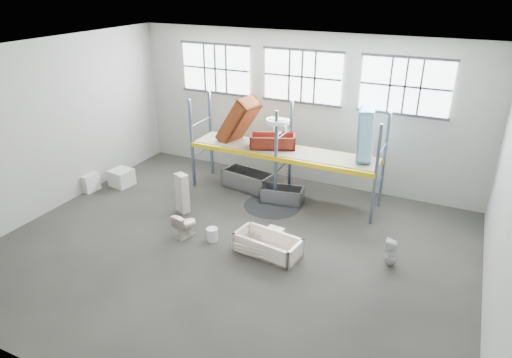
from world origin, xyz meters
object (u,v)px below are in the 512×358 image
Objects in this scene: toilet_beige at (185,225)px; bucket at (212,234)px; blue_tub_upright at (366,135)px; toilet_white at (392,253)px; carton_near at (87,182)px; rust_tub_flat at (273,141)px; bathtub_beige at (268,245)px; cistern_tall at (182,193)px; steel_tub_right at (282,195)px; steel_tub_left at (248,180)px.

bucket is (0.77, 0.12, -0.17)m from toilet_beige.
toilet_white is at bearing -60.65° from blue_tub_upright.
rust_tub_flat is at bearing 23.00° from carton_near.
blue_tub_upright reaches higher than bathtub_beige.
blue_tub_upright is at bearing -151.63° from toilet_white.
cistern_tall is 3.24m from rust_tub_flat.
toilet_beige is 0.53× the size of steel_tub_right.
cistern_tall is 0.92× the size of steel_tub_right.
rust_tub_flat is at bearing 74.06° from cistern_tall.
cistern_tall is at bearing -129.68° from rust_tub_flat.
rust_tub_flat is (1.06, 3.48, 1.47)m from toilet_beige.
steel_tub_left reaches higher than carton_near.
bucket is at bearing -159.62° from toilet_beige.
blue_tub_upright reaches higher than steel_tub_right.
toilet_beige is 0.80m from bucket.
steel_tub_right is at bearing -38.66° from rust_tub_flat.
bathtub_beige is 4.30m from blue_tub_upright.
toilet_white reaches higher than bathtub_beige.
cistern_tall reaches higher than carton_near.
toilet_beige is 1.00× the size of toilet_white.
bathtub_beige is 2.41× the size of toilet_beige.
rust_tub_flat reaches higher than toilet_beige.
steel_tub_left is at bearing 163.30° from steel_tub_right.
toilet_white is 5.69m from steel_tub_left.
steel_tub_left is 3.40m from bucket.
toilet_beige is at bearing -79.98° from toilet_white.
toilet_white is at bearing -29.67° from rust_tub_flat.
cistern_tall is at bearing -142.57° from steel_tub_right.
bathtub_beige is 7.06m from carton_near.
bathtub_beige is 2.39m from toilet_beige.
cistern_tall reaches higher than steel_tub_left.
bathtub_beige is 3.88m from rust_tub_flat.
rust_tub_flat reaches higher than carton_near.
toilet_beige is 0.50× the size of rust_tub_flat.
cistern_tall is 1.74× the size of toilet_white.
steel_tub_left is (0.20, 3.47, -0.04)m from toilet_beige.
toilet_beige is at bearing -93.22° from steel_tub_left.
carton_near is (-9.96, 0.03, -0.06)m from toilet_white.
toilet_beige reaches higher than steel_tub_right.
cistern_tall is (-0.86, 1.16, 0.26)m from toilet_beige.
bathtub_beige is at bearing -56.25° from steel_tub_left.
bathtub_beige is at bearing 7.11° from cistern_tall.
bathtub_beige reaches higher than steel_tub_right.
carton_near reaches higher than bucket.
steel_tub_left is at bearing 99.81° from bucket.
cistern_tall is 1.99m from bucket.
rust_tub_flat is (-4.28, 2.44, 1.47)m from toilet_white.
cistern_tall is at bearing -114.70° from steel_tub_left.
toilet_white reaches higher than steel_tub_left.
toilet_beige is 1.47m from cistern_tall.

